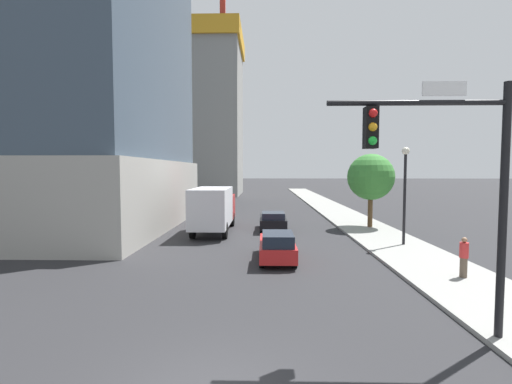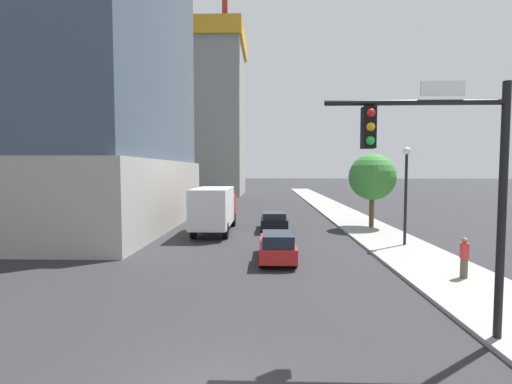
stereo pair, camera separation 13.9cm
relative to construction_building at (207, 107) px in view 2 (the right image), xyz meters
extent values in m
cube|color=gray|center=(18.86, -40.73, -16.19)|extent=(4.08, 120.00, 0.15)
cube|color=#9E9B93|center=(-6.03, -39.67, -13.66)|extent=(20.10, 20.39, 5.22)
cube|color=gray|center=(-0.03, 0.02, -1.40)|extent=(13.28, 15.06, 29.73)
cube|color=gold|center=(-0.03, 0.02, 11.97)|extent=(14.07, 15.97, 3.00)
cube|color=red|center=(3.95, -4.49, 3.12)|extent=(0.90, 0.90, 38.78)
cylinder|color=black|center=(17.22, -58.10, -12.85)|extent=(0.20, 0.20, 6.55)
cylinder|color=black|center=(14.96, -58.10, -10.09)|extent=(4.52, 0.14, 0.14)
cube|color=black|center=(13.82, -58.10, -10.71)|extent=(0.32, 0.36, 1.05)
sphere|color=red|center=(13.82, -58.29, -10.37)|extent=(0.22, 0.22, 0.22)
sphere|color=orange|center=(13.82, -58.29, -10.71)|extent=(0.22, 0.22, 0.22)
sphere|color=green|center=(13.82, -58.29, -11.05)|extent=(0.22, 0.22, 0.22)
cube|color=white|center=(15.64, -58.10, -9.74)|extent=(1.10, 0.04, 0.36)
cylinder|color=black|center=(19.27, -46.28, -13.48)|extent=(0.16, 0.16, 5.28)
sphere|color=silver|center=(19.27, -46.28, -10.66)|extent=(0.44, 0.44, 0.44)
cylinder|color=brown|center=(19.23, -39.63, -14.86)|extent=(0.36, 0.36, 2.51)
sphere|color=#387F33|center=(19.23, -39.63, -12.28)|extent=(3.53, 3.53, 3.53)
cube|color=black|center=(11.75, -40.50, -15.62)|extent=(1.92, 4.23, 0.67)
cube|color=#19212D|center=(11.75, -41.41, -15.05)|extent=(1.61, 1.97, 0.47)
cylinder|color=black|center=(10.90, -39.07, -15.91)|extent=(0.22, 0.72, 0.72)
cylinder|color=black|center=(12.59, -39.07, -15.91)|extent=(0.22, 0.72, 0.72)
cylinder|color=black|center=(10.90, -41.94, -15.91)|extent=(0.22, 0.72, 0.72)
cylinder|color=black|center=(12.59, -41.94, -15.91)|extent=(0.22, 0.72, 0.72)
cube|color=red|center=(11.75, -49.54, -15.65)|extent=(1.72, 4.32, 0.69)
cube|color=#19212D|center=(11.75, -50.51, -15.03)|extent=(1.44, 2.18, 0.56)
cylinder|color=black|center=(10.99, -48.07, -15.95)|extent=(0.22, 0.64, 0.64)
cylinder|color=black|center=(12.50, -48.07, -15.95)|extent=(0.22, 0.64, 0.64)
cylinder|color=black|center=(10.99, -51.01, -15.95)|extent=(0.22, 0.64, 0.64)
cylinder|color=black|center=(12.50, -51.01, -15.95)|extent=(0.22, 0.64, 0.64)
cube|color=#B21E1E|center=(7.46, -38.60, -14.68)|extent=(2.42, 2.21, 1.88)
cube|color=silver|center=(7.46, -42.62, -14.32)|extent=(2.42, 5.53, 2.61)
cylinder|color=black|center=(6.39, -38.60, -15.72)|extent=(0.30, 1.09, 1.09)
cylinder|color=black|center=(8.52, -38.60, -15.72)|extent=(0.30, 1.09, 1.09)
cylinder|color=black|center=(6.39, -44.00, -15.72)|extent=(0.30, 1.09, 1.09)
cylinder|color=black|center=(8.52, -44.00, -15.72)|extent=(0.30, 1.09, 1.09)
cylinder|color=brown|center=(19.18, -52.83, -15.72)|extent=(0.28, 0.28, 0.80)
cylinder|color=red|center=(19.18, -52.83, -15.01)|extent=(0.34, 0.34, 0.62)
sphere|color=#997051|center=(19.18, -52.83, -14.59)|extent=(0.22, 0.22, 0.22)
camera|label=1|loc=(11.12, -67.43, -11.80)|focal=25.36mm
camera|label=2|loc=(11.26, -67.43, -11.80)|focal=25.36mm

